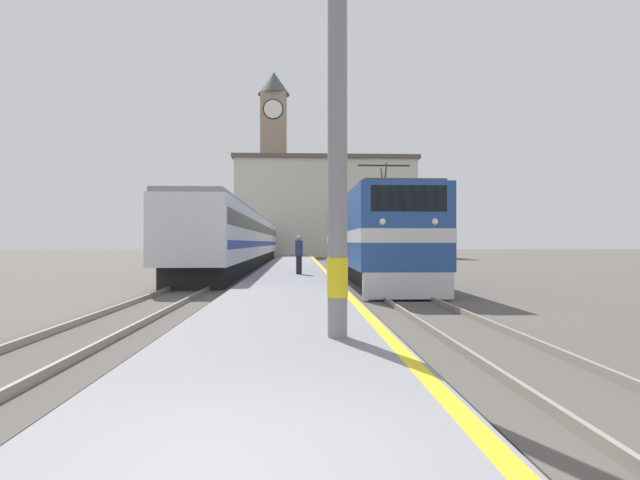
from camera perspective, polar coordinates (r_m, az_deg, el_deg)
ground_plane at (r=33.20m, az=-3.00°, el=-3.40°), size 200.00×200.00×0.00m
platform at (r=28.19m, az=-3.08°, el=-3.57°), size 3.59×140.00×0.38m
rail_track_near at (r=28.40m, az=4.25°, el=-3.86°), size 2.83×140.00×0.16m
rail_track_far at (r=28.49m, az=-10.66°, el=-3.85°), size 2.83×140.00×0.16m
locomotive_train at (r=23.90m, az=5.51°, el=0.13°), size 2.92×17.79×4.83m
passenger_train at (r=38.16m, az=-8.57°, el=0.11°), size 2.92×40.04×3.82m
catenary_mast at (r=7.86m, az=2.73°, el=16.16°), size 3.05×0.32×7.38m
person_on_platform at (r=22.42m, az=-2.42°, el=-1.59°), size 0.34×0.34×1.73m
clock_tower at (r=71.81m, az=-5.31°, el=9.30°), size 4.50×4.50×25.99m
station_building at (r=64.01m, az=0.52°, el=3.65°), size 22.52×10.13×12.34m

